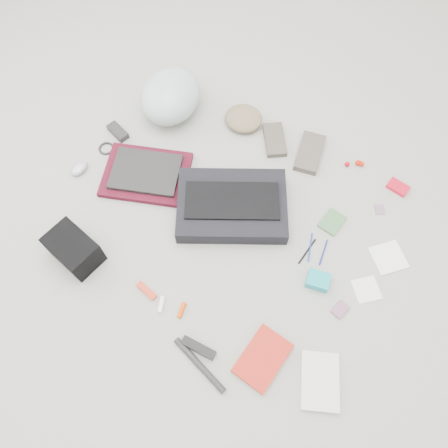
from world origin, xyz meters
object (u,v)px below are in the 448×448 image
at_px(messenger_bag, 232,206).
at_px(book_red, 263,358).
at_px(laptop, 146,172).
at_px(bike_helmet, 171,96).
at_px(camera_bag, 74,249).
at_px(accordion_wallet, 318,280).

distance_m(messenger_bag, book_red, 0.68).
relative_size(messenger_bag, laptop, 1.55).
distance_m(bike_helmet, camera_bag, 0.90).
xyz_separation_m(laptop, accordion_wallet, (0.92, -0.18, -0.01)).
bearing_deg(book_red, accordion_wallet, 87.96).
xyz_separation_m(messenger_bag, laptop, (-0.45, 0.01, -0.00)).
height_order(camera_bag, book_red, camera_bag).
height_order(messenger_bag, laptop, messenger_bag).
distance_m(messenger_bag, camera_bag, 0.71).
bearing_deg(messenger_bag, laptop, 156.52).
distance_m(laptop, accordion_wallet, 0.94).
height_order(laptop, book_red, laptop).
bearing_deg(accordion_wallet, bike_helmet, 143.72).
height_order(messenger_bag, bike_helmet, bike_helmet).
bearing_deg(laptop, bike_helmet, 84.47).
distance_m(bike_helmet, accordion_wallet, 1.15).
xyz_separation_m(camera_bag, book_red, (0.90, -0.09, -0.06)).
relative_size(messenger_bag, bike_helmet, 1.38).
distance_m(messenger_bag, laptop, 0.45).
distance_m(camera_bag, accordion_wallet, 1.04).
distance_m(laptop, camera_bag, 0.49).
bearing_deg(book_red, bike_helmet, 144.14).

